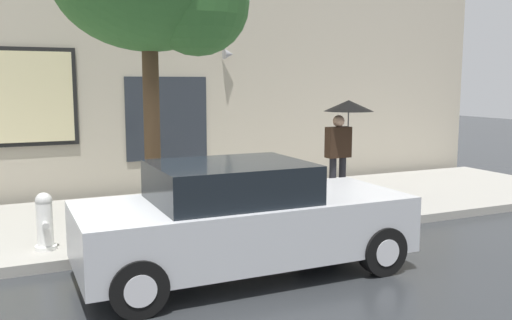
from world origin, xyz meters
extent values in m
plane|color=#282B2D|center=(0.00, 0.00, 0.00)|extent=(60.00, 60.00, 0.00)
cube|color=gray|center=(0.00, 3.00, 0.07)|extent=(20.00, 4.00, 0.15)
cube|color=#B2A893|center=(0.00, 5.50, 3.50)|extent=(20.00, 0.40, 7.00)
cube|color=#262B33|center=(1.59, 5.28, 1.70)|extent=(1.80, 0.04, 1.80)
cone|color=#99999E|center=(2.99, 5.15, 3.10)|extent=(0.22, 0.24, 0.24)
cube|color=#B7BABF|center=(1.14, -0.06, 0.62)|extent=(4.27, 1.72, 0.73)
cube|color=black|center=(0.92, -0.06, 1.23)|extent=(1.92, 1.52, 0.48)
cylinder|color=black|center=(2.72, 0.74, 0.32)|extent=(0.64, 0.22, 0.64)
cylinder|color=silver|center=(2.72, 0.74, 0.32)|extent=(0.35, 0.24, 0.35)
cylinder|color=black|center=(2.72, -0.85, 0.32)|extent=(0.64, 0.22, 0.64)
cylinder|color=silver|center=(2.72, -0.85, 0.32)|extent=(0.35, 0.24, 0.35)
cylinder|color=black|center=(-0.45, 0.74, 0.32)|extent=(0.64, 0.22, 0.64)
cylinder|color=silver|center=(-0.45, 0.74, 0.32)|extent=(0.35, 0.24, 0.35)
cylinder|color=black|center=(-0.45, -0.85, 0.32)|extent=(0.64, 0.22, 0.64)
cylinder|color=silver|center=(-0.45, -0.85, 0.32)|extent=(0.35, 0.24, 0.35)
cylinder|color=white|center=(-1.20, 1.60, 0.50)|extent=(0.22, 0.22, 0.70)
sphere|color=#BBBBB7|center=(-1.20, 1.60, 0.85)|extent=(0.23, 0.23, 0.23)
cylinder|color=#BBBBB7|center=(-1.20, 1.44, 0.53)|extent=(0.09, 0.12, 0.09)
cylinder|color=#BBBBB7|center=(-1.20, 1.76, 0.53)|extent=(0.09, 0.12, 0.09)
cylinder|color=white|center=(-1.20, 1.60, 0.18)|extent=(0.30, 0.30, 0.06)
cylinder|color=black|center=(4.23, 2.73, 0.58)|extent=(0.14, 0.14, 0.85)
cylinder|color=black|center=(4.45, 2.73, 0.58)|extent=(0.14, 0.14, 0.85)
cube|color=black|center=(4.34, 2.73, 1.31)|extent=(0.50, 0.22, 0.61)
sphere|color=tan|center=(4.34, 2.73, 1.73)|extent=(0.23, 0.23, 0.23)
cylinder|color=#4C4C51|center=(4.56, 2.73, 1.56)|extent=(0.02, 0.02, 0.90)
cone|color=black|center=(4.56, 2.73, 2.02)|extent=(0.98, 0.98, 0.22)
cylinder|color=#4C3823|center=(0.45, 2.02, 1.69)|extent=(0.25, 0.25, 3.08)
sphere|color=#33662D|center=(1.10, 1.67, 3.66)|extent=(1.58, 1.58, 1.58)
camera|label=1|loc=(-1.64, -6.47, 2.47)|focal=38.84mm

